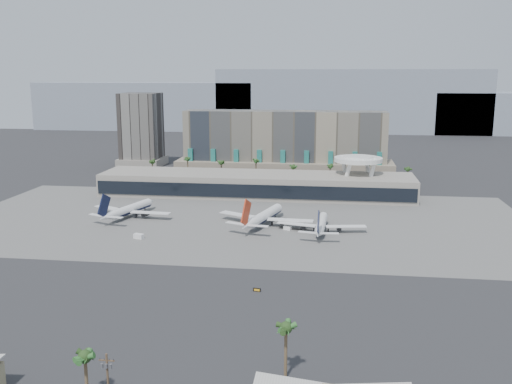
# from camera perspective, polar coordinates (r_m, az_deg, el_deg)

# --- Properties ---
(ground) EXTENTS (900.00, 900.00, 0.00)m
(ground) POSITION_cam_1_polar(r_m,az_deg,el_deg) (208.55, -4.03, -6.61)
(ground) COLOR #232326
(ground) RESTS_ON ground
(apron_pad) EXTENTS (260.00, 130.00, 0.06)m
(apron_pad) POSITION_cam_1_polar(r_m,az_deg,el_deg) (260.42, -1.60, -2.83)
(apron_pad) COLOR #5B5B59
(apron_pad) RESTS_ON ground
(mountain_ridge) EXTENTS (680.00, 60.00, 70.00)m
(mountain_ridge) POSITION_cam_1_polar(r_m,az_deg,el_deg) (664.78, 6.60, 8.63)
(mountain_ridge) COLOR gray
(mountain_ridge) RESTS_ON ground
(hotel) EXTENTS (140.00, 30.00, 42.00)m
(hotel) POSITION_cam_1_polar(r_m,az_deg,el_deg) (372.60, 2.86, 4.24)
(hotel) COLOR gray
(hotel) RESTS_ON ground
(office_tower) EXTENTS (30.00, 30.00, 52.00)m
(office_tower) POSITION_cam_1_polar(r_m,az_deg,el_deg) (418.60, -11.38, 5.70)
(office_tower) COLOR black
(office_tower) RESTS_ON ground
(terminal) EXTENTS (170.00, 32.50, 14.50)m
(terminal) POSITION_cam_1_polar(r_m,az_deg,el_deg) (311.92, 0.01, 0.85)
(terminal) COLOR #9F988C
(terminal) RESTS_ON ground
(saucer_structure) EXTENTS (26.00, 26.00, 21.89)m
(saucer_structure) POSITION_cam_1_polar(r_m,az_deg,el_deg) (313.61, 10.18, 2.94)
(saucer_structure) COLOR white
(saucer_structure) RESTS_ON ground
(palm_row) EXTENTS (157.80, 2.80, 13.10)m
(palm_row) POSITION_cam_1_polar(r_m,az_deg,el_deg) (344.81, 1.94, 2.57)
(palm_row) COLOR brown
(palm_row) RESTS_ON ground
(utility_pole) EXTENTS (3.20, 0.85, 12.00)m
(utility_pole) POSITION_cam_1_polar(r_m,az_deg,el_deg) (121.58, -14.63, -17.45)
(utility_pole) COLOR #4C3826
(utility_pole) RESTS_ON ground
(airliner_left) EXTENTS (40.00, 41.47, 14.67)m
(airliner_left) POSITION_cam_1_polar(r_m,az_deg,el_deg) (271.35, -12.58, -1.71)
(airliner_left) COLOR white
(airliner_left) RESTS_ON ground
(airliner_centre) EXTENTS (43.17, 44.76, 15.82)m
(airliner_centre) POSITION_cam_1_polar(r_m,az_deg,el_deg) (251.01, 0.79, -2.45)
(airliner_centre) COLOR white
(airliner_centre) RESTS_ON ground
(airliner_right) EXTENTS (37.93, 39.10, 13.49)m
(airliner_right) POSITION_cam_1_polar(r_m,az_deg,el_deg) (241.73, 6.53, -3.23)
(airliner_right) COLOR white
(airliner_right) RESTS_ON ground
(service_vehicle_a) EXTENTS (4.54, 3.25, 2.01)m
(service_vehicle_a) POSITION_cam_1_polar(r_m,az_deg,el_deg) (236.32, -11.64, -4.35)
(service_vehicle_a) COLOR white
(service_vehicle_a) RESTS_ON ground
(service_vehicle_b) EXTENTS (3.57, 2.77, 1.62)m
(service_vehicle_b) POSITION_cam_1_polar(r_m,az_deg,el_deg) (244.45, 3.17, -3.63)
(service_vehicle_b) COLOR white
(service_vehicle_b) RESTS_ON ground
(taxiway_sign) EXTENTS (2.42, 0.59, 1.09)m
(taxiway_sign) POSITION_cam_1_polar(r_m,az_deg,el_deg) (177.57, 0.09, -9.75)
(taxiway_sign) COLOR black
(taxiway_sign) RESTS_ON ground
(near_palm_a) EXTENTS (6.00, 6.00, 11.36)m
(near_palm_a) POSITION_cam_1_polar(r_m,az_deg,el_deg) (124.63, -16.70, -16.07)
(near_palm_a) COLOR brown
(near_palm_a) RESTS_ON ground
(near_palm_b) EXTENTS (6.00, 6.00, 13.31)m
(near_palm_b) POSITION_cam_1_polar(r_m,az_deg,el_deg) (127.19, 3.01, -14.00)
(near_palm_b) COLOR brown
(near_palm_b) RESTS_ON ground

